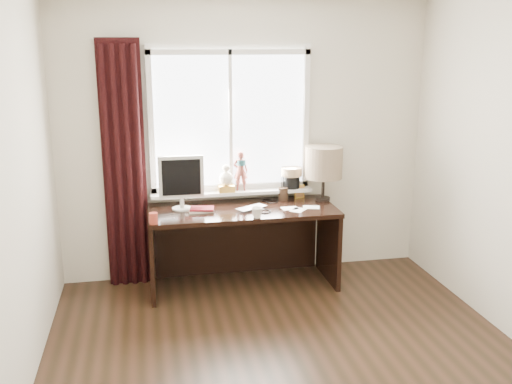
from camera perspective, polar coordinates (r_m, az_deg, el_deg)
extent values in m
cube|color=#342014|center=(4.04, 4.39, -18.41)|extent=(3.50, 4.00, 0.00)
cube|color=beige|center=(5.41, -1.03, 5.07)|extent=(3.50, 0.00, 2.60)
cube|color=beige|center=(1.81, 23.21, -16.48)|extent=(3.50, 0.00, 2.60)
cube|color=beige|center=(3.47, -24.24, -1.71)|extent=(0.00, 4.00, 2.60)
imported|color=silver|center=(5.13, -0.43, -1.62)|extent=(0.35, 0.31, 0.02)
imported|color=white|center=(4.88, 0.10, -2.04)|extent=(0.13, 0.12, 0.10)
cylinder|color=#9A3121|center=(4.79, -10.22, -2.61)|extent=(0.07, 0.07, 0.09)
cube|color=white|center=(5.34, -2.61, 7.11)|extent=(1.40, 0.02, 1.30)
cube|color=silver|center=(5.44, -2.50, 0.53)|extent=(1.50, 0.05, 0.05)
cube|color=silver|center=(5.27, -2.65, 13.82)|extent=(1.50, 0.05, 0.05)
cube|color=silver|center=(5.26, -10.46, 6.76)|extent=(0.05, 0.05, 1.40)
cube|color=silver|center=(5.47, 5.01, 7.25)|extent=(0.05, 0.05, 1.40)
cube|color=silver|center=(5.32, -2.57, 7.07)|extent=(0.03, 0.05, 1.30)
cube|color=silver|center=(5.40, -2.41, -0.01)|extent=(1.52, 0.18, 0.03)
cylinder|color=#400C0B|center=(5.30, -7.21, 1.11)|extent=(0.13, 0.13, 0.24)
cube|color=gold|center=(5.36, -2.98, 0.37)|extent=(0.15, 0.12, 0.06)
sphere|color=beige|center=(5.34, -3.00, 1.36)|extent=(0.13, 0.13, 0.13)
sphere|color=beige|center=(5.31, -3.01, 2.41)|extent=(0.07, 0.07, 0.07)
imported|color=brown|center=(5.36, -1.48, 2.12)|extent=(0.15, 0.12, 0.38)
cylinder|color=#1E4C51|center=(5.34, -1.47, 2.97)|extent=(0.10, 0.10, 0.05)
cylinder|color=black|center=(5.49, 3.56, 1.03)|extent=(0.16, 0.16, 0.12)
cylinder|color=#8C6B4C|center=(5.47, 3.58, 2.05)|extent=(0.20, 0.20, 0.08)
cube|color=black|center=(5.29, -13.02, 2.53)|extent=(0.38, 0.05, 2.25)
cylinder|color=black|center=(5.26, -14.54, 2.11)|extent=(0.06, 0.06, 2.20)
cylinder|color=black|center=(5.26, -13.56, 2.16)|extent=(0.06, 0.06, 2.20)
cylinder|color=black|center=(5.26, -12.58, 2.21)|extent=(0.06, 0.06, 2.20)
cylinder|color=black|center=(5.25, -11.60, 2.26)|extent=(0.06, 0.06, 2.20)
cube|color=black|center=(5.17, -1.37, -1.88)|extent=(1.70, 0.70, 0.04)
cube|color=black|center=(5.22, -10.41, -6.31)|extent=(0.04, 0.64, 0.71)
cube|color=black|center=(5.48, 7.27, -5.14)|extent=(0.04, 0.64, 0.71)
cube|color=black|center=(5.60, -1.94, -4.60)|extent=(1.60, 0.03, 0.71)
cylinder|color=beige|center=(5.18, -7.39, -1.65)|extent=(0.18, 0.18, 0.01)
cylinder|color=beige|center=(5.16, -7.41, -1.03)|extent=(0.04, 0.04, 0.10)
cube|color=beige|center=(5.11, -7.50, 1.51)|extent=(0.40, 0.04, 0.38)
cube|color=black|center=(5.08, -7.48, 1.45)|extent=(0.34, 0.01, 0.32)
cube|color=beige|center=(5.11, -5.53, -1.81)|extent=(0.22, 0.16, 0.02)
cube|color=#5F090F|center=(5.09, -5.41, -1.67)|extent=(0.23, 0.18, 0.01)
cylinder|color=black|center=(5.43, 2.74, -0.20)|extent=(0.09, 0.09, 0.12)
cylinder|color=black|center=(5.42, 2.56, 0.33)|extent=(0.01, 0.01, 0.22)
cylinder|color=black|center=(5.42, 2.88, 0.14)|extent=(0.01, 0.01, 0.19)
cylinder|color=black|center=(5.43, 2.71, 0.50)|extent=(0.01, 0.01, 0.25)
cylinder|color=black|center=(5.44, 2.89, 0.09)|extent=(0.01, 0.01, 0.17)
cube|color=gold|center=(5.51, 4.37, 0.05)|extent=(0.10, 0.03, 0.13)
cube|color=#996633|center=(5.50, 4.40, 0.02)|extent=(0.07, 0.02, 0.10)
cylinder|color=black|center=(5.47, 6.68, -0.67)|extent=(0.14, 0.14, 0.03)
cylinder|color=black|center=(5.43, 6.72, 0.60)|extent=(0.03, 0.03, 0.22)
cylinder|color=tan|center=(5.38, 6.80, 2.97)|extent=(0.35, 0.35, 0.30)
cube|color=white|center=(5.17, 3.41, -1.64)|extent=(0.16, 0.12, 0.00)
cube|color=white|center=(5.22, 5.54, -1.52)|extent=(0.18, 0.15, 0.00)
cube|color=white|center=(5.12, 4.24, -1.81)|extent=(0.18, 0.19, 0.00)
torus|color=black|center=(5.06, 0.79, -1.96)|extent=(0.18, 0.18, 0.01)
torus|color=black|center=(5.36, 1.62, -1.00)|extent=(0.12, 0.12, 0.01)
torus|color=black|center=(5.41, 1.08, -0.84)|extent=(0.14, 0.14, 0.01)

